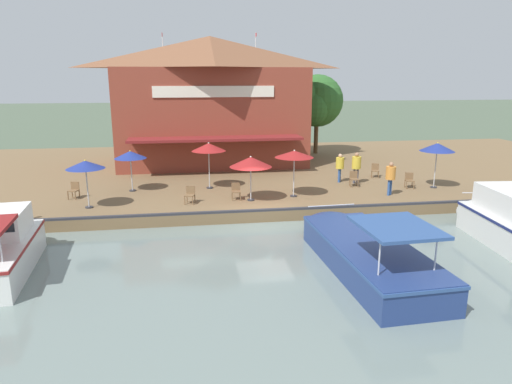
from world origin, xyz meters
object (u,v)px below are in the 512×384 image
object	(u,v)px
patio_umbrella_mid_patio_left	(437,147)
patio_umbrella_back_row	(209,147)
cafe_chair_under_first_umbrella	(74,189)
cafe_chair_beside_entrance	(375,170)
mooring_post	(25,211)
patio_umbrella_by_entrance	(85,165)
motorboat_fourth_along	(360,248)
person_at_quay_edge	(356,164)
tree_behind_restaurant	(316,102)
cafe_chair_back_row_seat	(354,178)
person_near_entrance	(340,164)
waterfront_restaurant	(211,100)
cafe_chair_mid_patio	(409,179)
patio_umbrella_far_corner	(294,154)
cafe_chair_far_corner_seat	(236,190)
patio_umbrella_mid_patio_right	(130,155)
patio_umbrella_near_quay_edge	(251,162)
cafe_chair_facing_river	(190,194)
person_mid_patio	(391,174)
tree_upstream_bank	(295,102)

from	to	relation	value
patio_umbrella_mid_patio_left	patio_umbrella_back_row	bearing A→B (deg)	-98.25
cafe_chair_under_first_umbrella	cafe_chair_beside_entrance	bearing A→B (deg)	98.15
mooring_post	patio_umbrella_by_entrance	bearing A→B (deg)	123.90
patio_umbrella_mid_patio_left	motorboat_fourth_along	size ratio (longest dim) A/B	0.30
person_at_quay_edge	tree_behind_restaurant	xyz separation A→B (m)	(-10.80, 0.60, 2.95)
cafe_chair_under_first_umbrella	tree_behind_restaurant	bearing A→B (deg)	126.36
motorboat_fourth_along	cafe_chair_back_row_seat	bearing A→B (deg)	160.81
person_near_entrance	motorboat_fourth_along	distance (m)	11.04
waterfront_restaurant	person_at_quay_edge	size ratio (longest dim) A/B	7.32
cafe_chair_mid_patio	person_near_entrance	xyz separation A→B (m)	(-2.00, -3.40, 0.59)
patio_umbrella_far_corner	patio_umbrella_mid_patio_left	world-z (taller)	patio_umbrella_mid_patio_left
cafe_chair_far_corner_seat	person_near_entrance	xyz separation A→B (m)	(-3.02, 6.49, 0.59)
cafe_chair_back_row_seat	person_at_quay_edge	size ratio (longest dim) A/B	0.46
cafe_chair_under_first_umbrella	tree_behind_restaurant	xyz separation A→B (m)	(-11.84, 16.08, 3.63)
patio_umbrella_back_row	patio_umbrella_mid_patio_right	bearing A→B (deg)	-90.07
patio_umbrella_far_corner	waterfront_restaurant	bearing A→B (deg)	-161.29
patio_umbrella_near_quay_edge	cafe_chair_beside_entrance	size ratio (longest dim) A/B	2.67
person_at_quay_edge	tree_behind_restaurant	bearing A→B (deg)	176.84
waterfront_restaurant	patio_umbrella_far_corner	distance (m)	11.30
cafe_chair_beside_entrance	mooring_post	bearing A→B (deg)	-72.13
cafe_chair_mid_patio	person_near_entrance	world-z (taller)	person_near_entrance
cafe_chair_facing_river	motorboat_fourth_along	distance (m)	9.39
patio_umbrella_near_quay_edge	person_mid_patio	world-z (taller)	patio_umbrella_near_quay_edge
cafe_chair_facing_river	tree_upstream_bank	bearing A→B (deg)	147.92
cafe_chair_far_corner_seat	patio_umbrella_back_row	bearing A→B (deg)	-155.60
tree_upstream_bank	tree_behind_restaurant	world-z (taller)	tree_upstream_bank
patio_umbrella_mid_patio_left	person_mid_patio	world-z (taller)	patio_umbrella_mid_patio_left
patio_umbrella_mid_patio_right	tree_behind_restaurant	bearing A→B (deg)	128.76
patio_umbrella_back_row	person_at_quay_edge	world-z (taller)	patio_umbrella_back_row
cafe_chair_mid_patio	cafe_chair_facing_river	xyz separation A→B (m)	(1.38, -12.21, 0.00)
waterfront_restaurant	person_mid_patio	bearing A→B (deg)	38.09
patio_umbrella_near_quay_edge	patio_umbrella_far_corner	xyz separation A→B (m)	(-0.44, 2.31, 0.25)
patio_umbrella_back_row	patio_umbrella_by_entrance	world-z (taller)	patio_umbrella_back_row
person_mid_patio	person_at_quay_edge	world-z (taller)	person_at_quay_edge
cafe_chair_back_row_seat	cafe_chair_under_first_umbrella	world-z (taller)	same
patio_umbrella_by_entrance	cafe_chair_facing_river	distance (m)	5.04
patio_umbrella_far_corner	motorboat_fourth_along	size ratio (longest dim) A/B	0.29
cafe_chair_under_first_umbrella	cafe_chair_far_corner_seat	size ratio (longest dim) A/B	1.00
patio_umbrella_far_corner	patio_umbrella_by_entrance	bearing A→B (deg)	-86.77
patio_umbrella_by_entrance	person_at_quay_edge	distance (m)	14.74
patio_umbrella_back_row	tree_upstream_bank	xyz separation A→B (m)	(-10.50, 7.34, 1.81)
waterfront_restaurant	patio_umbrella_back_row	distance (m)	8.30
tree_upstream_bank	cafe_chair_back_row_seat	bearing A→B (deg)	4.09
person_mid_patio	tree_behind_restaurant	distance (m)	14.02
person_mid_patio	mooring_post	xyz separation A→B (m)	(1.66, -17.53, -0.72)
patio_umbrella_by_entrance	tree_behind_restaurant	world-z (taller)	tree_behind_restaurant
patio_umbrella_far_corner	cafe_chair_mid_patio	xyz separation A→B (m)	(-0.89, 6.87, -1.75)
patio_umbrella_mid_patio_right	motorboat_fourth_along	size ratio (longest dim) A/B	0.27
person_mid_patio	mooring_post	bearing A→B (deg)	-84.60
cafe_chair_beside_entrance	cafe_chair_facing_river	size ratio (longest dim) A/B	1.00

